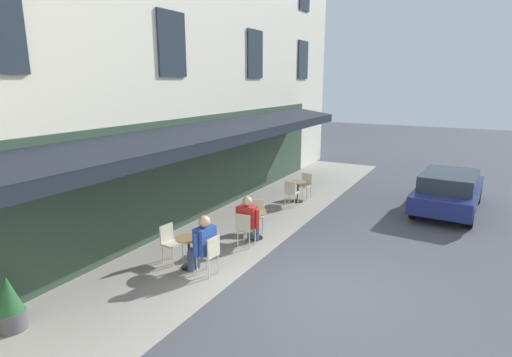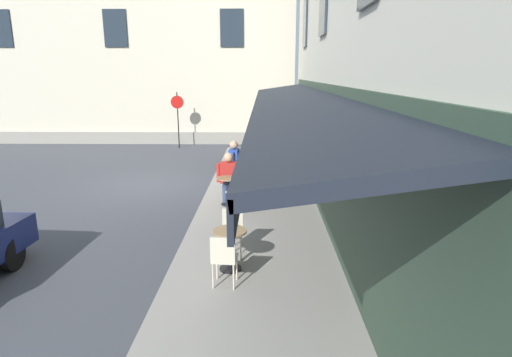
# 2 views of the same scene
# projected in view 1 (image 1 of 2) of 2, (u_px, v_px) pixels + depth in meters

# --- Properties ---
(ground_plane) EXTENTS (70.00, 70.00, 0.00)m
(ground_plane) POSITION_uv_depth(u_px,v_px,m) (320.00, 292.00, 8.38)
(ground_plane) COLOR #42444C
(sidewalk_cafe_terrace) EXTENTS (20.50, 3.20, 0.01)m
(sidewalk_cafe_terrace) POSITION_uv_depth(u_px,v_px,m) (252.00, 220.00, 12.73)
(sidewalk_cafe_terrace) COLOR gray
(sidewalk_cafe_terrace) RESTS_ON ground_plane
(cafe_table_near_entrance) EXTENTS (0.60, 0.60, 0.75)m
(cafe_table_near_entrance) POSITION_uv_depth(u_px,v_px,m) (189.00, 248.00, 9.36)
(cafe_table_near_entrance) COLOR black
(cafe_table_near_entrance) RESTS_ON ground_plane
(cafe_chair_cream_under_awning) EXTENTS (0.43, 0.43, 0.91)m
(cafe_chair_cream_under_awning) POSITION_uv_depth(u_px,v_px,m) (210.00, 252.00, 9.01)
(cafe_chair_cream_under_awning) COLOR beige
(cafe_chair_cream_under_awning) RESTS_ON ground_plane
(cafe_chair_cream_corner_left) EXTENTS (0.44, 0.44, 0.91)m
(cafe_chair_cream_corner_left) POSITION_uv_depth(u_px,v_px,m) (170.00, 240.00, 9.70)
(cafe_chair_cream_corner_left) COLOR beige
(cafe_chair_cream_corner_left) RESTS_ON ground_plane
(cafe_table_mid_terrace) EXTENTS (0.60, 0.60, 0.75)m
(cafe_table_mid_terrace) POSITION_uv_depth(u_px,v_px,m) (298.00, 188.00, 14.56)
(cafe_table_mid_terrace) COLOR black
(cafe_table_mid_terrace) RESTS_ON ground_plane
(cafe_chair_cream_kerbside) EXTENTS (0.40, 0.40, 0.91)m
(cafe_chair_cream_kerbside) POSITION_uv_depth(u_px,v_px,m) (291.00, 191.00, 14.01)
(cafe_chair_cream_kerbside) COLOR beige
(cafe_chair_cream_kerbside) RESTS_ON ground_plane
(cafe_chair_cream_corner_right) EXTENTS (0.43, 0.43, 0.91)m
(cafe_chair_cream_corner_right) POSITION_uv_depth(u_px,v_px,m) (306.00, 183.00, 15.07)
(cafe_chair_cream_corner_right) COLOR beige
(cafe_chair_cream_corner_right) RESTS_ON ground_plane
(cafe_table_streetside) EXTENTS (0.60, 0.60, 0.75)m
(cafe_table_streetside) POSITION_uv_depth(u_px,v_px,m) (256.00, 221.00, 11.13)
(cafe_table_streetside) COLOR black
(cafe_table_streetside) RESTS_ON ground_plane
(cafe_chair_cream_near_door) EXTENTS (0.42, 0.42, 0.91)m
(cafe_chair_cream_near_door) POSITION_uv_depth(u_px,v_px,m) (245.00, 227.00, 10.57)
(cafe_chair_cream_near_door) COLOR beige
(cafe_chair_cream_near_door) RESTS_ON ground_plane
(cafe_chair_cream_by_window) EXTENTS (0.53, 0.53, 0.91)m
(cafe_chair_cream_by_window) POSITION_uv_depth(u_px,v_px,m) (257.00, 212.00, 11.73)
(cafe_chair_cream_by_window) COLOR beige
(cafe_chair_cream_by_window) RESTS_ON ground_plane
(seated_patron_in_blue) EXTENTS (0.71, 0.61, 1.36)m
(seated_patron_in_blue) POSITION_uv_depth(u_px,v_px,m) (202.00, 242.00, 9.08)
(seated_patron_in_blue) COLOR navy
(seated_patron_in_blue) RESTS_ON ground_plane
(seated_companion_in_red) EXTENTS (0.57, 0.68, 1.33)m
(seated_companion_in_red) POSITION_uv_depth(u_px,v_px,m) (249.00, 218.00, 10.72)
(seated_companion_in_red) COLOR navy
(seated_companion_in_red) RESTS_ON ground_plane
(potted_plant_mid_terrace) EXTENTS (0.47, 0.47, 1.01)m
(potted_plant_mid_terrace) POSITION_uv_depth(u_px,v_px,m) (10.00, 304.00, 7.00)
(potted_plant_mid_terrace) COLOR #4C4C51
(potted_plant_mid_terrace) RESTS_ON ground_plane
(parked_car_navy) EXTENTS (4.40, 2.06, 1.33)m
(parked_car_navy) POSITION_uv_depth(u_px,v_px,m) (448.00, 190.00, 13.51)
(parked_car_navy) COLOR navy
(parked_car_navy) RESTS_ON ground_plane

